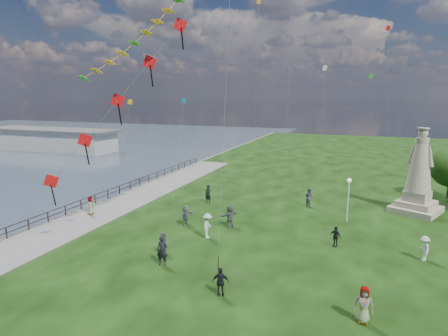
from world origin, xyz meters
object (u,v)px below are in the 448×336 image
at_px(person_9, 335,236).
at_px(person_10, 91,207).
at_px(person_4, 364,305).
at_px(person_11, 230,216).
at_px(person_2, 208,226).
at_px(pier_pavilion, 51,139).
at_px(person_6, 208,194).
at_px(person_3, 221,282).
at_px(person_7, 309,197).
at_px(person_8, 424,248).
at_px(person_5, 186,215).
at_px(person_1, 163,243).
at_px(person_0, 162,251).
at_px(statue, 418,181).
at_px(lamppost, 349,191).

xyz_separation_m(person_9, person_10, (-21.32, -0.50, 0.08)).
xyz_separation_m(person_4, person_11, (-10.50, 10.30, 0.02)).
bearing_deg(person_2, person_9, -86.66).
bearing_deg(pier_pavilion, person_6, -29.02).
xyz_separation_m(person_3, person_4, (7.26, 0.14, 0.11)).
height_order(person_3, person_7, person_7).
bearing_deg(person_8, person_6, -122.55).
distance_m(person_4, person_6, 21.91).
height_order(person_4, person_9, person_4).
bearing_deg(pier_pavilion, person_9, -28.86).
relative_size(person_4, person_8, 1.11).
distance_m(person_7, person_11, 9.69).
xyz_separation_m(person_3, person_5, (-6.85, 9.55, 0.02)).
relative_size(pier_pavilion, person_9, 19.76).
height_order(person_1, person_8, person_8).
bearing_deg(person_4, person_1, 161.60).
bearing_deg(person_11, person_4, 78.46).
bearing_deg(person_6, person_9, -15.54).
relative_size(person_2, person_3, 1.18).
xyz_separation_m(person_6, person_7, (9.73, 2.31, 0.00)).
bearing_deg(person_1, person_3, 2.60).
relative_size(person_4, person_9, 1.23).
height_order(person_1, person_10, person_10).
distance_m(person_0, person_5, 7.59).
distance_m(statue, lamppost, 7.91).
bearing_deg(statue, person_7, -144.59).
xyz_separation_m(person_2, person_3, (3.98, -7.51, -0.15)).
xyz_separation_m(lamppost, person_10, (-21.85, -6.27, -1.97)).
xyz_separation_m(person_3, person_11, (-3.24, 10.43, 0.13)).
xyz_separation_m(lamppost, person_3, (-5.81, -15.04, -1.99)).
bearing_deg(person_8, person_1, -83.62).
height_order(pier_pavilion, person_8, pier_pavilion).
bearing_deg(lamppost, person_4, -84.45).
bearing_deg(pier_pavilion, person_7, -22.62).
height_order(person_2, person_8, person_2).
height_order(person_6, person_9, person_6).
bearing_deg(person_11, person_8, 116.70).
height_order(person_0, person_10, person_0).
height_order(person_0, person_3, person_0).
relative_size(statue, person_1, 4.95).
bearing_deg(person_7, person_1, 100.21).
bearing_deg(person_1, person_0, -26.21).
distance_m(statue, person_7, 9.97).
xyz_separation_m(person_8, person_10, (-27.00, -0.12, 0.00)).
relative_size(person_8, person_9, 1.11).
bearing_deg(person_1, person_7, 97.96).
bearing_deg(person_7, person_0, 104.62).
distance_m(person_3, person_4, 7.26).
bearing_deg(person_8, person_3, -61.98).
xyz_separation_m(person_6, person_9, (12.91, -6.94, -0.19)).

